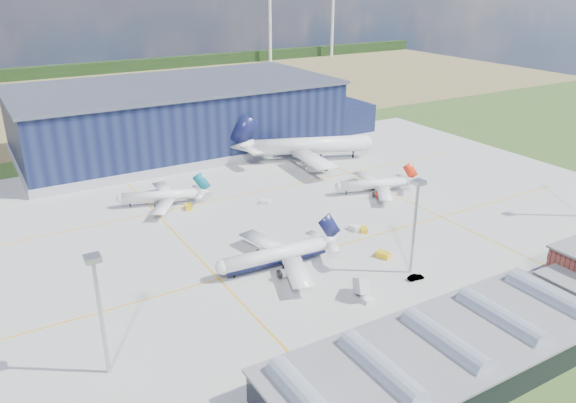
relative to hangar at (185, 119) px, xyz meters
The scene contains 21 objects.
ground 95.56m from the hangar, 91.70° to the right, with size 600.00×600.00×0.00m, color #2E4B1C.
apron 85.64m from the hangar, 91.90° to the right, with size 220.00×160.00×0.08m.
farmland 125.76m from the hangar, 91.29° to the left, with size 600.00×220.00×0.01m, color olive.
treeline 205.36m from the hangar, 90.78° to the left, with size 600.00×8.00×8.00m, color black.
hangar is the anchor object (origin of this frame).
glass_concourse 155.28m from the hangar, 93.42° to the right, with size 78.00×23.00×8.60m.
light_mast_west 139.77m from the hangar, 116.71° to the right, with size 2.60×2.60×23.00m.
light_mast_center 125.07m from the hangar, 86.70° to the right, with size 2.60×2.60×23.00m.
airliner_navy 108.66m from the hangar, 100.10° to the right, with size 33.65×32.91×10.97m, color silver, non-canonical shape.
airliner_red 85.99m from the hangar, 67.83° to the right, with size 28.33×27.71×9.24m, color silver, non-canonical shape.
airliner_widebody 52.16m from the hangar, 50.43° to the right, with size 54.94×53.74×17.91m, color silver, non-canonical shape.
airliner_regional 62.63m from the hangar, 118.31° to the right, with size 28.81×28.18×9.39m, color silver, non-canonical shape.
gse_tug_a 116.36m from the hangar, 86.78° to the right, with size 2.13×3.49×1.45m, color gold.
gse_tug_b 102.66m from the hangar, 83.43° to the right, with size 1.92×2.87×1.25m, color gold.
gse_cart_a 100.32m from the hangar, 84.13° to the right, with size 2.13×3.19×1.38m, color silver.
gse_van_b 82.75m from the hangar, 65.82° to the right, with size 2.14×4.67×2.14m, color silver.
gse_tug_c 66.95m from the hangar, 110.71° to the right, with size 2.04×3.27×1.43m, color gold.
gse_cart_b 70.54m from the hangar, 91.34° to the right, with size 1.88×2.82×1.22m, color silver.
airstair 128.26m from the hangar, 94.27° to the right, with size 2.19×5.47×3.50m, color silver.
car_a 146.97m from the hangar, 77.00° to the right, with size 1.45×3.61×1.23m, color #99999E.
car_b 128.65m from the hangar, 87.37° to the right, with size 1.36×3.90×1.29m, color #99999E.
Camera 1 is at (-73.84, -114.97, 64.74)m, focal length 35.00 mm.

